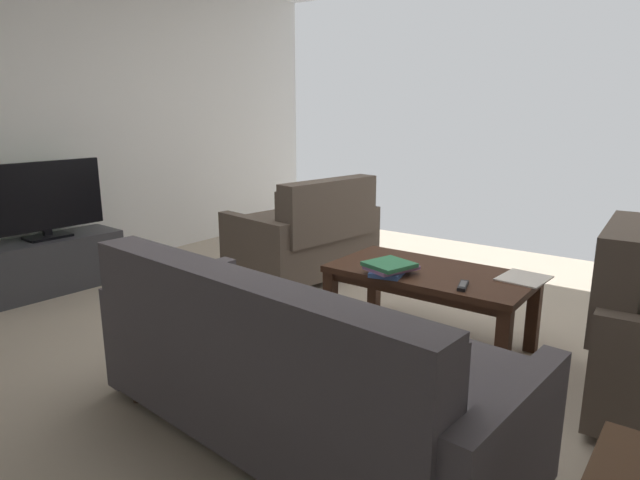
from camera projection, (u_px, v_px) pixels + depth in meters
name	position (u px, v px, depth m)	size (l,w,h in m)	color
ground_plane	(344.00, 342.00, 3.42)	(5.55, 5.77, 0.01)	tan
wall_right	(79.00, 119.00, 4.71)	(0.12, 5.77, 2.64)	white
sofa_main	(290.00, 367.00, 2.32)	(2.01, 0.96, 0.82)	black
loveseat_near	(306.00, 236.00, 4.62)	(0.96, 1.25, 0.86)	black
coffee_table	(430.00, 281.00, 3.30)	(1.18, 0.62, 0.47)	#3D2316
tv_stand	(51.00, 264.00, 4.33)	(0.46, 1.06, 0.43)	#38383D
flat_tv	(43.00, 199.00, 4.21)	(0.22, 0.92, 0.59)	black
book_stack	(390.00, 268.00, 3.21)	(0.30, 0.33, 0.07)	#385693
tv_remote	(463.00, 286.00, 2.97)	(0.08, 0.17, 0.02)	black
loose_magazine	(524.00, 278.00, 3.12)	(0.24, 0.28, 0.01)	silver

